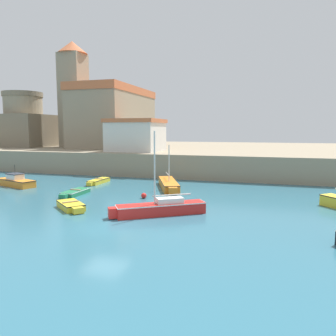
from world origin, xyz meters
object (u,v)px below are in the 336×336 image
sailboat_orange_0 (169,184)px  dinghy_yellow_6 (71,206)px  fortress (24,126)px  church (108,113)px  mooring_buoy (144,196)px  dinghy_yellow_1 (98,181)px  sailboat_red_3 (160,208)px  motorboat_orange_4 (16,181)px  dinghy_green_5 (75,192)px  harbor_shed_near_wharf (136,135)px

sailboat_orange_0 → dinghy_yellow_6: size_ratio=2.14×
dinghy_yellow_6 → fortress: 39.72m
church → mooring_buoy: bearing=-57.6°
dinghy_yellow_1 → sailboat_red_3: 14.78m
motorboat_orange_4 → dinghy_yellow_6: (10.94, -6.81, -0.22)m
sailboat_orange_0 → dinghy_yellow_1: size_ratio=1.74×
dinghy_green_5 → motorboat_orange_4: bearing=165.2°
sailboat_red_3 → fortress: 44.36m
sailboat_red_3 → dinghy_green_5: bearing=155.6°
dinghy_yellow_6 → church: size_ratio=0.18×
dinghy_green_5 → dinghy_yellow_6: 5.32m
sailboat_red_3 → dinghy_green_5: sailboat_red_3 is taller
church → fortress: size_ratio=1.64×
dinghy_green_5 → harbor_shed_near_wharf: bearing=93.3°
motorboat_orange_4 → mooring_buoy: (14.62, -1.76, -0.25)m
sailboat_red_3 → mooring_buoy: bearing=122.8°
mooring_buoy → church: 31.35m
harbor_shed_near_wharf → sailboat_orange_0: bearing=-54.1°
mooring_buoy → church: size_ratio=0.03×
dinghy_yellow_1 → mooring_buoy: bearing=-37.8°
motorboat_orange_4 → dinghy_green_5: (8.29, -2.19, -0.25)m
dinghy_yellow_1 → harbor_shed_near_wharf: bearing=89.1°
sailboat_red_3 → church: size_ratio=0.34×
harbor_shed_near_wharf → church: bearing=133.3°
dinghy_yellow_6 → church: 34.05m
motorboat_orange_4 → church: size_ratio=0.30×
sailboat_orange_0 → dinghy_yellow_6: (-4.30, -10.18, -0.14)m
motorboat_orange_4 → harbor_shed_near_wharf: harbor_shed_near_wharf is taller
church → fortress: church is taller
sailboat_red_3 → motorboat_orange_4: sailboat_red_3 is taller
sailboat_red_3 → mooring_buoy: 5.57m
mooring_buoy → dinghy_green_5: bearing=-176.1°
sailboat_red_3 → harbor_shed_near_wharf: harbor_shed_near_wharf is taller
sailboat_red_3 → fortress: size_ratio=0.56×
sailboat_orange_0 → fortress: size_ratio=0.65×
church → harbor_shed_near_wharf: (8.95, -9.50, -3.45)m
sailboat_red_3 → dinghy_yellow_6: sailboat_red_3 is taller
dinghy_yellow_1 → mooring_buoy: dinghy_yellow_1 is taller
sailboat_orange_0 → motorboat_orange_4: sailboat_orange_0 is taller
sailboat_red_3 → church: bearing=122.5°
motorboat_orange_4 → harbor_shed_near_wharf: bearing=62.8°
mooring_buoy → church: (-16.22, 25.53, 8.23)m
dinghy_green_5 → church: bearing=110.9°
mooring_buoy → fortress: fortress is taller
sailboat_red_3 → dinghy_yellow_1: bearing=135.0°
sailboat_orange_0 → motorboat_orange_4: size_ratio=1.30×
dinghy_yellow_1 → dinghy_yellow_6: dinghy_yellow_6 is taller
dinghy_green_5 → church: size_ratio=0.22×
dinghy_yellow_6 → fortress: (-27.60, 27.91, 6.05)m
dinghy_yellow_1 → dinghy_green_5: dinghy_yellow_1 is taller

